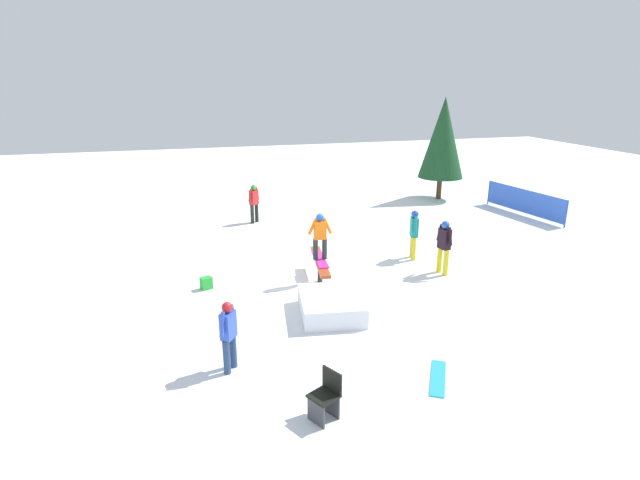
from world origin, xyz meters
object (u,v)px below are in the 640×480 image
object	(u,v)px
main_rider_on_rail	(320,237)
backpack_on_snow	(206,283)
folding_chair	(326,397)
pine_tree_near	(443,138)
bystander_black	(444,244)
bystander_teal	(414,232)
bystander_red	(254,202)
bystander_blue	(229,333)
rail_feature	(320,263)
loose_snowboard_cyan	(438,378)

from	to	relation	value
main_rider_on_rail	backpack_on_snow	world-z (taller)	main_rider_on_rail
folding_chair	pine_tree_near	xyz separation A→B (m)	(14.24, -9.87, 2.50)
bystander_black	folding_chair	world-z (taller)	bystander_black
main_rider_on_rail	bystander_teal	size ratio (longest dim) A/B	0.87
bystander_red	bystander_blue	world-z (taller)	bystander_red
bystander_red	bystander_blue	distance (m)	10.74
bystander_red	folding_chair	bearing A→B (deg)	45.99
rail_feature	bystander_black	distance (m)	3.73
bystander_red	loose_snowboard_cyan	xyz separation A→B (m)	(-11.95, -1.78, -0.86)
rail_feature	loose_snowboard_cyan	distance (m)	5.43
loose_snowboard_cyan	folding_chair	xyz separation A→B (m)	(-0.53, 2.44, 0.40)
bystander_red	bystander_teal	bearing A→B (deg)	86.56
bystander_blue	backpack_on_snow	size ratio (longest dim) A/B	4.38
bystander_red	bystander_black	world-z (taller)	bystander_black
bystander_red	backpack_on_snow	world-z (taller)	bystander_red
main_rider_on_rail	bystander_black	xyz separation A→B (m)	(-0.40, -3.69, -0.42)
pine_tree_near	bystander_teal	bearing A→B (deg)	146.21
folding_chair	backpack_on_snow	world-z (taller)	folding_chair
bystander_blue	backpack_on_snow	distance (m)	4.32
bystander_blue	main_rider_on_rail	bearing A→B (deg)	-1.21
bystander_red	pine_tree_near	size ratio (longest dim) A/B	0.32
bystander_black	bystander_teal	size ratio (longest dim) A/B	1.02
rail_feature	main_rider_on_rail	bearing A→B (deg)	0.00
backpack_on_snow	loose_snowboard_cyan	bearing A→B (deg)	104.79
main_rider_on_rail	loose_snowboard_cyan	world-z (taller)	main_rider_on_rail
bystander_blue	folding_chair	size ratio (longest dim) A/B	1.69
main_rider_on_rail	folding_chair	xyz separation A→B (m)	(-5.86, 1.54, -0.92)
bystander_black	backpack_on_snow	size ratio (longest dim) A/B	4.80
folding_chair	main_rider_on_rail	bearing A→B (deg)	136.99
rail_feature	folding_chair	bearing A→B (deg)	173.47
main_rider_on_rail	folding_chair	world-z (taller)	main_rider_on_rail
main_rider_on_rail	backpack_on_snow	distance (m)	3.41
bystander_black	loose_snowboard_cyan	distance (m)	5.73
bystander_blue	folding_chair	bearing A→B (deg)	-107.87
rail_feature	bystander_teal	distance (m)	3.58
bystander_black	backpack_on_snow	world-z (taller)	bystander_black
backpack_on_snow	pine_tree_near	xyz separation A→B (m)	(8.03, -11.51, 2.74)
loose_snowboard_cyan	backpack_on_snow	bearing A→B (deg)	66.04
bystander_teal	loose_snowboard_cyan	world-z (taller)	bystander_teal
folding_chair	bystander_blue	bearing A→B (deg)	-172.04
bystander_blue	backpack_on_snow	world-z (taller)	bystander_blue
bystander_blue	pine_tree_near	bearing A→B (deg)	-6.64
main_rider_on_rail	bystander_red	world-z (taller)	main_rider_on_rail
bystander_red	backpack_on_snow	size ratio (longest dim) A/B	4.56
bystander_teal	loose_snowboard_cyan	size ratio (longest dim) A/B	1.28
loose_snowboard_cyan	backpack_on_snow	xyz separation A→B (m)	(5.67, 4.08, 0.16)
rail_feature	backpack_on_snow	world-z (taller)	rail_feature
folding_chair	bystander_teal	bearing A→B (deg)	116.04
bystander_blue	bystander_teal	world-z (taller)	bystander_teal
main_rider_on_rail	pine_tree_near	distance (m)	11.92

